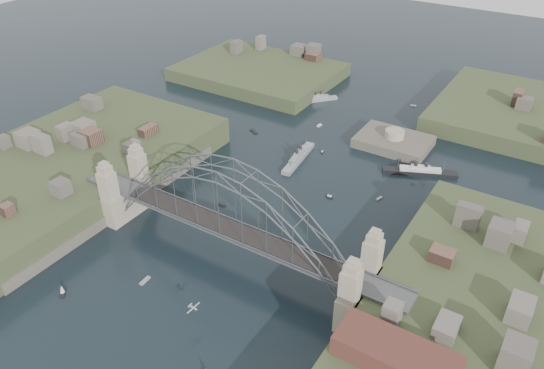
{
  "coord_description": "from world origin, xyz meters",
  "views": [
    {
      "loc": [
        56.68,
        -71.65,
        79.15
      ],
      "look_at": [
        0.0,
        18.0,
        10.0
      ],
      "focal_mm": 34.49,
      "sensor_mm": 36.0,
      "label": 1
    }
  ],
  "objects_px": {
    "naval_cruiser_far": "(318,99)",
    "naval_cruiser_near": "(298,158)",
    "fort_island": "(393,147)",
    "wharf_shed": "(396,355)",
    "ocean_liner": "(420,172)",
    "bridge": "(227,214)"
  },
  "relations": [
    {
      "from": "ocean_liner",
      "to": "wharf_shed",
      "type": "bearing_deg",
      "value": -74.98
    },
    {
      "from": "naval_cruiser_far",
      "to": "naval_cruiser_near",
      "type": "bearing_deg",
      "value": -69.52
    },
    {
      "from": "wharf_shed",
      "to": "bridge",
      "type": "bearing_deg",
      "value": 162.35
    },
    {
      "from": "naval_cruiser_near",
      "to": "ocean_liner",
      "type": "relative_size",
      "value": 0.96
    },
    {
      "from": "fort_island",
      "to": "ocean_liner",
      "type": "distance_m",
      "value": 17.32
    },
    {
      "from": "wharf_shed",
      "to": "ocean_liner",
      "type": "xyz_separation_m",
      "value": [
        -19.38,
        72.19,
        -9.2
      ]
    },
    {
      "from": "wharf_shed",
      "to": "naval_cruiser_near",
      "type": "relative_size",
      "value": 1.02
    },
    {
      "from": "fort_island",
      "to": "wharf_shed",
      "type": "xyz_separation_m",
      "value": [
        32.0,
        -84.0,
        10.34
      ]
    },
    {
      "from": "bridge",
      "to": "naval_cruiser_far",
      "type": "bearing_deg",
      "value": 105.33
    },
    {
      "from": "wharf_shed",
      "to": "ocean_liner",
      "type": "height_order",
      "value": "wharf_shed"
    },
    {
      "from": "naval_cruiser_near",
      "to": "wharf_shed",
      "type": "bearing_deg",
      "value": -48.96
    },
    {
      "from": "fort_island",
      "to": "naval_cruiser_far",
      "type": "relative_size",
      "value": 1.78
    },
    {
      "from": "fort_island",
      "to": "ocean_liner",
      "type": "xyz_separation_m",
      "value": [
        12.62,
        -11.81,
        1.14
      ]
    },
    {
      "from": "bridge",
      "to": "ocean_liner",
      "type": "xyz_separation_m",
      "value": [
        24.62,
        58.19,
        -11.53
      ]
    },
    {
      "from": "naval_cruiser_near",
      "to": "naval_cruiser_far",
      "type": "relative_size",
      "value": 1.58
    },
    {
      "from": "fort_island",
      "to": "naval_cruiser_far",
      "type": "xyz_separation_m",
      "value": [
        -36.04,
        17.69,
        1.12
      ]
    },
    {
      "from": "fort_island",
      "to": "wharf_shed",
      "type": "relative_size",
      "value": 1.1
    },
    {
      "from": "bridge",
      "to": "naval_cruiser_far",
      "type": "relative_size",
      "value": 6.79
    },
    {
      "from": "naval_cruiser_far",
      "to": "wharf_shed",
      "type": "bearing_deg",
      "value": -56.21
    },
    {
      "from": "naval_cruiser_far",
      "to": "ocean_liner",
      "type": "distance_m",
      "value": 56.91
    },
    {
      "from": "naval_cruiser_far",
      "to": "fort_island",
      "type": "bearing_deg",
      "value": -26.14
    },
    {
      "from": "fort_island",
      "to": "naval_cruiser_near",
      "type": "height_order",
      "value": "fort_island"
    }
  ]
}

